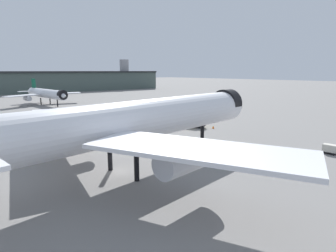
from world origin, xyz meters
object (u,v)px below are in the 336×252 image
at_px(airliner_near_gate, 134,122).
at_px(service_truck_front, 195,122).
at_px(airliner_far_taxiway, 46,94).
at_px(baggage_cart_trailing, 330,149).
at_px(traffic_cone_near_nose, 213,127).

bearing_deg(airliner_near_gate, service_truck_front, 23.73).
distance_m(airliner_far_taxiway, baggage_cart_trailing, 118.14).
distance_m(airliner_near_gate, traffic_cone_near_nose, 39.01).
height_order(service_truck_front, traffic_cone_near_nose, service_truck_front).
bearing_deg(airliner_near_gate, baggage_cart_trailing, -31.69).
distance_m(airliner_near_gate, service_truck_front, 38.44).
bearing_deg(airliner_far_taxiway, service_truck_front, 4.86).
relative_size(airliner_near_gate, baggage_cart_trailing, 25.59).
bearing_deg(baggage_cart_trailing, airliner_near_gate, 59.78).
relative_size(airliner_near_gate, service_truck_front, 10.54).
distance_m(service_truck_front, baggage_cart_trailing, 35.15).
height_order(airliner_near_gate, airliner_far_taxiway, airliner_near_gate).
height_order(airliner_far_taxiway, baggage_cart_trailing, airliner_far_taxiway).
bearing_deg(service_truck_front, baggage_cart_trailing, -15.33).
height_order(baggage_cart_trailing, traffic_cone_near_nose, baggage_cart_trailing).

